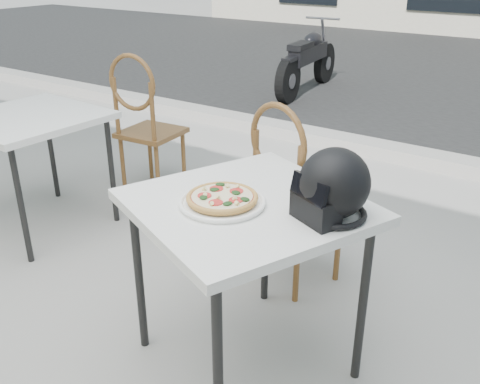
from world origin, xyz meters
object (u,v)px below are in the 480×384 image
Objects in this scene: motorcycle at (308,62)px; helmet at (332,188)px; cafe_chair_main at (290,187)px; cafe_chair_side at (144,118)px; plate at (222,203)px; pizza at (222,197)px; cafe_table_main at (247,218)px; cafe_table_side at (30,126)px.

helmet is at bearing -67.65° from motorcycle.
cafe_chair_main is 0.58× the size of motorcycle.
cafe_chair_main is at bearing 157.76° from cafe_chair_side.
plate is 1.06× the size of pizza.
plate is 0.35× the size of cafe_chair_main.
cafe_table_main is 3.11× the size of helmet.
cafe_chair_main is at bearing 154.37° from helmet.
pizza is at bearing -72.24° from motorcycle.
plate is at bearing -12.56° from cafe_table_side.
motorcycle is at bearing 114.92° from cafe_table_main.
cafe_table_side is 0.82m from cafe_chair_side.
plate is at bearing 114.20° from cafe_chair_main.
cafe_table_side is (-1.80, 0.40, -0.11)m from plate.
cafe_chair_main is at bearing -69.66° from motorcycle.
plate is (-0.06, -0.08, 0.08)m from cafe_table_main.
cafe_chair_side is 0.59× the size of motorcycle.
cafe_table_main reaches higher than cafe_table_side.
pizza is (0.00, 0.00, 0.02)m from plate.
cafe_chair_main reaches higher than pizza.
cafe_chair_main is 0.98× the size of cafe_chair_side.
cafe_chair_main is (-0.10, 0.73, -0.22)m from plate.
pizza is at bearing 138.15° from cafe_chair_side.
cafe_table_side is at bearing -92.12° from motorcycle.
plate is 0.20× the size of motorcycle.
cafe_chair_main is (-0.17, 0.65, -0.14)m from cafe_table_main.
cafe_chair_side reaches higher than cafe_chair_main.
pizza is at bearing -135.42° from helmet.
motorcycle is (-0.52, 3.56, -0.20)m from cafe_chair_side.
cafe_table_main is at bearing 120.51° from cafe_chair_main.
cafe_table_side is (-1.70, -0.33, 0.12)m from cafe_chair_main.
cafe_chair_side reaches higher than motorcycle.
cafe_table_main is at bearing -9.86° from cafe_table_side.
helmet is at bearing 20.67° from plate.
helmet is (0.39, 0.15, 0.11)m from plate.
cafe_table_side is at bearing 27.16° from cafe_chair_main.
cafe_chair_main is at bearing 104.27° from cafe_table_main.
helmet is at bearing 146.68° from cafe_chair_main.
cafe_table_main is 3.20× the size of pizza.
motorcycle is (-2.00, 4.02, -0.19)m from cafe_chair_main.
cafe_chair_side is (-1.58, 1.19, -0.23)m from pizza.
motorcycle is (-2.50, 4.60, -0.52)m from helmet.
cafe_chair_side is at bearing 143.11° from pizza.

